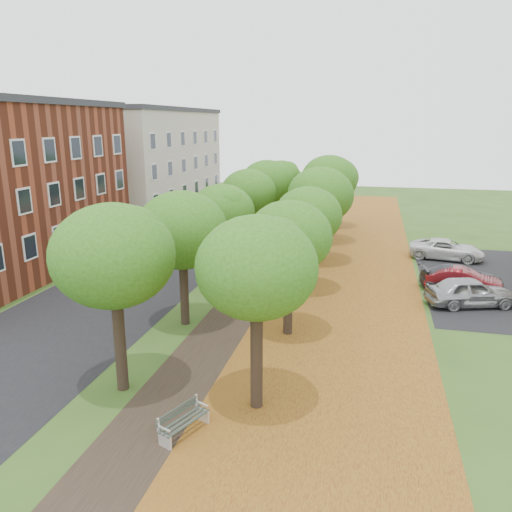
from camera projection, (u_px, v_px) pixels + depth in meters
The scene contains 13 objects.
ground at pixel (182, 396), 16.99m from camera, with size 120.00×120.00×0.00m, color #2D4C19.
street_asphalt at pixel (159, 264), 32.75m from camera, with size 8.00×70.00×0.01m, color black.
footpath at pixel (271, 272), 31.08m from camera, with size 3.20×70.00×0.01m, color black.
leaf_verge at pixel (352, 277), 29.97m from camera, with size 7.50×70.00×0.01m, color #966A1B.
parking_lot at pixel (501, 282), 29.03m from camera, with size 9.00×16.00×0.01m, color black.
tree_row_west at pixel (236, 199), 30.41m from camera, with size 4.01×34.01×6.20m.
tree_row_east at pixel (315, 202), 29.35m from camera, with size 4.01×34.01×6.20m.
building_cream at pixel (143, 161), 50.42m from camera, with size 10.30×20.30×10.40m.
bench at pixel (183, 421), 14.84m from camera, with size 1.14×1.81×0.83m.
car_silver at pixel (470, 292), 25.16m from camera, with size 1.77×4.39×1.50m, color #A2A2A6.
car_red at pixel (463, 281), 27.22m from camera, with size 1.39×3.98×1.31m, color maroon.
car_grey at pixel (461, 277), 27.85m from camera, with size 1.83×4.49×1.30m, color #2F2F34.
car_white at pixel (447, 249), 33.86m from camera, with size 2.22×4.81×1.34m, color silver.
Camera 1 is at (5.93, -14.18, 9.03)m, focal length 35.00 mm.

